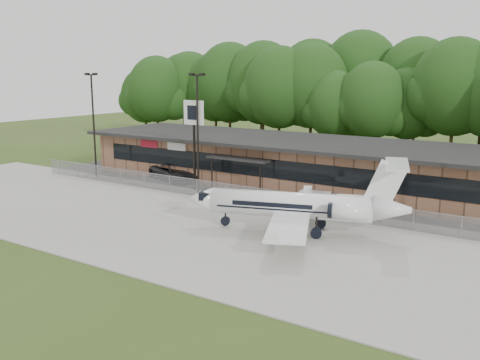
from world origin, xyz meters
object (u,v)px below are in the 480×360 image
Objects in this scene: terminal at (290,161)px; business_jet at (298,206)px; pole_sign at (194,122)px; suv at (175,172)px.

business_jet is (7.82, -13.36, -0.38)m from terminal.
business_jet is 15.42m from pole_sign.
suv is at bearing -154.91° from terminal.
business_jet is at bearing -96.52° from suv.
pole_sign is (-13.45, 6.22, 4.26)m from business_jet.
terminal is 2.77× the size of business_jet.
business_jet reaches higher than suv.
pole_sign is (4.36, -2.46, 5.21)m from suv.
pole_sign reaches higher than business_jet.
business_jet is 1.87× the size of pole_sign.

